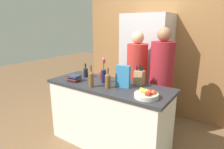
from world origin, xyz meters
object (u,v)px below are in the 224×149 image
fruit_bowl (147,94)px  knife_block (139,77)px  bottle_oil (86,72)px  cereal_box (123,76)px  person_at_sink (137,77)px  coffee_mug (102,75)px  book_stack (74,78)px  refrigerator (146,68)px  bottle_vinegar (91,78)px  bottle_wine (108,80)px  person_in_blue (161,79)px  flower_vase (104,73)px

fruit_bowl → knife_block: 0.50m
fruit_bowl → bottle_oil: bottle_oil is taller
cereal_box → person_at_sink: (-0.10, 0.59, -0.16)m
knife_block → coffee_mug: size_ratio=2.19×
knife_block → book_stack: (-0.86, -0.40, -0.06)m
knife_block → cereal_box: bearing=-115.6°
knife_block → bottle_oil: bearing=-170.1°
knife_block → person_at_sink: bearing=122.2°
cereal_box → bottle_oil: (-0.74, 0.10, -0.06)m
coffee_mug → bottle_oil: 0.26m
refrigerator → bottle_vinegar: size_ratio=6.51×
fruit_bowl → book_stack: (-1.16, -0.00, 0.01)m
knife_block → cereal_box: 0.28m
coffee_mug → bottle_wine: bearing=-43.3°
coffee_mug → person_in_blue: size_ratio=0.07×
flower_vase → coffee_mug: (-0.18, 0.18, -0.09)m
fruit_bowl → bottle_oil: 1.18m
refrigerator → bottle_oil: 1.19m
flower_vase → book_stack: flower_vase is taller
fruit_bowl → knife_block: (-0.30, 0.40, 0.06)m
fruit_bowl → flower_vase: size_ratio=0.77×
bottle_oil → fruit_bowl: bearing=-12.4°
fruit_bowl → coffee_mug: bearing=158.4°
bottle_wine → person_at_sink: 0.74m
cereal_box → flower_vase: bearing=175.8°
knife_block → flower_vase: 0.50m
flower_vase → bottle_wine: (0.18, -0.16, -0.03)m
flower_vase → cereal_box: (0.33, -0.02, 0.01)m
fruit_bowl → bottle_oil: bearing=167.6°
bottle_oil → bottle_wine: bearing=-21.2°
cereal_box → person_in_blue: (0.30, 0.59, -0.12)m
refrigerator → book_stack: size_ratio=9.50×
person_in_blue → book_stack: bearing=-150.1°
bottle_oil → person_at_sink: person_at_sink is taller
bottle_oil → person_in_blue: size_ratio=0.13×
flower_vase → bottle_oil: flower_vase is taller
cereal_box → person_at_sink: person_at_sink is taller
book_stack → person_at_sink: size_ratio=0.12×
knife_block → person_in_blue: bearing=61.5°
bottle_oil → bottle_wine: (0.59, -0.23, 0.02)m
flower_vase → book_stack: bearing=-155.7°
refrigerator → bottle_oil: (-0.54, -1.06, 0.06)m
bottle_wine → person_at_sink: (0.05, 0.73, -0.12)m
coffee_mug → book_stack: (-0.23, -0.37, -0.00)m
refrigerator → person_in_blue: size_ratio=1.13×
person_at_sink → bottle_wine: bearing=-102.6°
fruit_bowl → flower_vase: flower_vase is taller
bottle_oil → bottle_wine: bottle_wine is taller
knife_block → fruit_bowl: bearing=-53.5°
flower_vase → cereal_box: 0.33m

